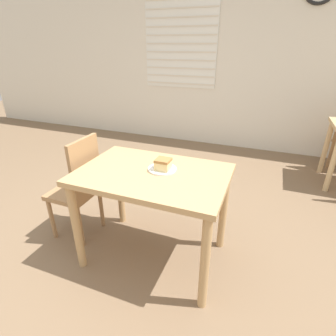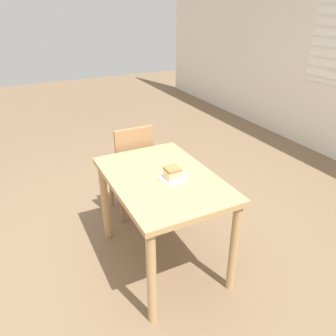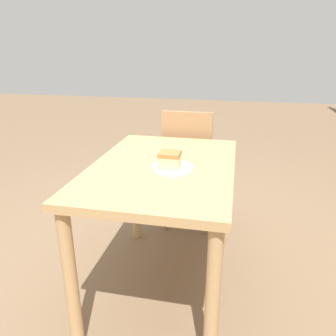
# 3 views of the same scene
# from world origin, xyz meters

# --- Properties ---
(ground_plane) EXTENTS (14.00, 14.00, 0.00)m
(ground_plane) POSITION_xyz_m (0.00, 0.00, 0.00)
(ground_plane) COLOR #7A6047
(dining_table_near) EXTENTS (1.06, 0.71, 0.76)m
(dining_table_near) POSITION_xyz_m (0.11, 0.17, 0.64)
(dining_table_near) COLOR tan
(dining_table_near) RESTS_ON ground_plane
(chair_near_window) EXTENTS (0.36, 0.36, 0.92)m
(chair_near_window) POSITION_xyz_m (-0.59, 0.20, 0.48)
(chair_near_window) COLOR #9E754C
(chair_near_window) RESTS_ON ground_plane
(plate) EXTENTS (0.21, 0.21, 0.01)m
(plate) POSITION_xyz_m (0.16, 0.23, 0.76)
(plate) COLOR white
(plate) RESTS_ON dining_table_near
(cake_slice) EXTENTS (0.10, 0.10, 0.08)m
(cake_slice) POSITION_xyz_m (0.17, 0.22, 0.81)
(cake_slice) COLOR #E5CC89
(cake_slice) RESTS_ON plate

